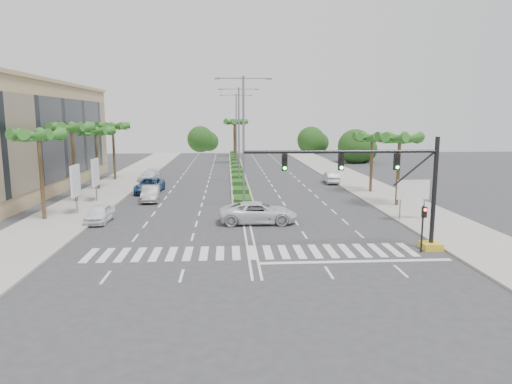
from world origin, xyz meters
TOP-DOWN VIEW (x-y plane):
  - ground at (0.00, 0.00)m, footprint 160.00×160.00m
  - footpath_right at (15.20, 20.00)m, footprint 6.00×120.00m
  - footpath_left at (-15.20, 20.00)m, footprint 6.00×120.00m
  - median at (0.00, 45.00)m, footprint 2.20×75.00m
  - median_grass at (0.00, 45.00)m, footprint 1.80×75.00m
  - building at (-26.00, 26.00)m, footprint 12.00×36.00m
  - signal_gantry at (9.27, -0.00)m, footprint 12.60×1.20m
  - pedestrian_signal at (10.60, -0.68)m, footprint 0.28×0.36m
  - direction_sign at (13.50, 7.99)m, footprint 2.70×0.11m
  - billboard_near at (-14.50, 12.00)m, footprint 0.18×2.10m
  - billboard_far at (-14.50, 18.00)m, footprint 0.18×2.10m
  - palm_left_near at (-16.50, 10.00)m, footprint 4.57×4.68m
  - palm_left_mid at (-16.50, 18.00)m, footprint 4.57×4.68m
  - palm_left_far at (-16.50, 26.00)m, footprint 4.57×4.68m
  - palm_left_end at (-16.50, 34.00)m, footprint 4.57×4.68m
  - palm_right_near at (14.50, 14.00)m, footprint 4.57×4.68m
  - palm_right_far at (14.50, 22.00)m, footprint 4.57×4.68m
  - palm_median_a at (0.00, 55.00)m, footprint 4.57×4.68m
  - palm_median_b at (0.00, 70.00)m, footprint 4.57×4.68m
  - streetlight_near at (0.00, 14.00)m, footprint 5.10×0.25m
  - streetlight_mid at (0.00, 30.00)m, footprint 5.10×0.25m
  - streetlight_far at (0.00, 46.00)m, footprint 5.10×0.25m
  - car_parked_a at (-11.80, 9.10)m, footprint 1.83×4.21m
  - car_parked_b at (-9.26, 18.34)m, footprint 2.04×4.82m
  - car_parked_c at (-10.22, 23.62)m, footprint 2.83×5.89m
  - car_parked_d at (-11.80, 32.94)m, footprint 2.64×5.23m
  - car_crossing at (0.94, 8.03)m, footprint 6.23×2.96m
  - car_right at (11.79, 29.58)m, footprint 1.79×4.54m

SIDE VIEW (x-z plane):
  - ground at x=0.00m, z-range 0.00..0.00m
  - footpath_right at x=15.20m, z-range 0.00..0.15m
  - footpath_left at x=-15.20m, z-range 0.00..0.15m
  - median at x=0.00m, z-range 0.00..0.20m
  - median_grass at x=0.00m, z-range 0.20..0.24m
  - car_parked_a at x=-11.80m, z-range 0.00..1.41m
  - car_parked_d at x=-11.80m, z-range 0.00..1.46m
  - car_right at x=11.79m, z-range 0.00..1.47m
  - car_parked_b at x=-9.26m, z-range 0.00..1.55m
  - car_parked_c at x=-10.22m, z-range 0.00..1.62m
  - car_crossing at x=0.94m, z-range 0.00..1.72m
  - pedestrian_signal at x=10.60m, z-range 0.54..3.54m
  - direction_sign at x=13.50m, z-range 0.75..4.15m
  - billboard_near at x=-14.50m, z-range 0.79..5.14m
  - billboard_far at x=-14.50m, z-range 0.79..5.14m
  - signal_gantry at x=9.27m, z-range -0.14..7.06m
  - palm_right_far at x=14.50m, z-range 2.54..9.29m
  - building at x=-26.00m, z-range 0.00..12.00m
  - palm_right_near at x=14.50m, z-range 2.68..9.73m
  - palm_left_far at x=-16.50m, z-range 2.82..10.17m
  - palm_left_near at x=-16.50m, z-range 2.91..10.46m
  - streetlight_near at x=0.00m, z-range 0.81..12.81m
  - streetlight_mid at x=0.00m, z-range 0.81..12.81m
  - streetlight_far at x=0.00m, z-range 0.81..12.81m
  - palm_left_end at x=-16.50m, z-range 3.01..10.76m
  - palm_left_mid at x=-16.50m, z-range 3.10..11.05m
  - palm_median_a at x=0.00m, z-range 3.15..11.20m
  - palm_median_b at x=0.00m, z-range 3.15..11.20m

